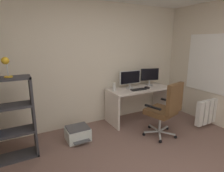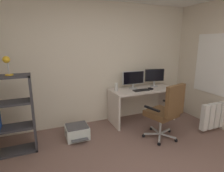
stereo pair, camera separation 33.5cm
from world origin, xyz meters
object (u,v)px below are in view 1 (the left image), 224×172
object	(u,v)px
computer_mouse	(147,88)
monitor_secondary	(150,75)
desk	(139,96)
desk_lamp	(6,63)
desktop_speaker	(114,87)
printer	(78,133)
keyboard	(138,89)
radiator	(211,111)
office_chair	(166,108)
monitor_main	(130,78)

from	to	relation	value
computer_mouse	monitor_secondary	bearing A→B (deg)	28.01
desk	desk_lamp	xyz separation A→B (m)	(-2.48, -0.29, 0.91)
desktop_speaker	desk_lamp	distance (m)	2.01
desk_lamp	printer	bearing A→B (deg)	3.42
monitor_secondary	keyboard	distance (m)	0.58
desk	radiator	world-z (taller)	desk
printer	desktop_speaker	bearing A→B (deg)	17.13
keyboard	computer_mouse	distance (m)	0.24
office_chair	monitor_secondary	bearing A→B (deg)	66.47
monitor_secondary	office_chair	distance (m)	1.15
desktop_speaker	keyboard	bearing A→B (deg)	-19.81
desktop_speaker	monitor_secondary	bearing A→B (deg)	2.81
computer_mouse	office_chair	xyz separation A→B (m)	(-0.19, -0.77, -0.18)
keyboard	desk_lamp	world-z (taller)	desk_lamp
desk_lamp	radiator	bearing A→B (deg)	-10.79
keyboard	office_chair	xyz separation A→B (m)	(0.05, -0.76, -0.17)
desk	desktop_speaker	world-z (taller)	desktop_speaker
monitor_main	desk	bearing A→B (deg)	-27.94
desk_lamp	radiator	world-z (taller)	desk_lamp
monitor_secondary	computer_mouse	world-z (taller)	monitor_secondary
monitor_main	desktop_speaker	xyz separation A→B (m)	(-0.42, -0.05, -0.14)
monitor_main	desk_lamp	world-z (taller)	desk_lamp
desktop_speaker	desk_lamp	bearing A→B (deg)	-169.83
desk	computer_mouse	xyz separation A→B (m)	(0.12, -0.12, 0.21)
monitor_main	monitor_secondary	bearing A→B (deg)	0.01
computer_mouse	radiator	bearing A→B (deg)	-53.71
desk_lamp	keyboard	bearing A→B (deg)	3.85
radiator	monitor_main	bearing A→B (deg)	141.18
monitor_main	computer_mouse	size ratio (longest dim) A/B	5.11
keyboard	monitor_main	bearing A→B (deg)	107.61
desktop_speaker	radiator	world-z (taller)	desktop_speaker
computer_mouse	radiator	distance (m)	1.41
computer_mouse	office_chair	world-z (taller)	office_chair
monitor_main	computer_mouse	bearing A→B (deg)	-35.00
desk	printer	xyz separation A→B (m)	(-1.51, -0.23, -0.41)
desk	radiator	bearing A→B (deg)	-40.30
computer_mouse	keyboard	bearing A→B (deg)	168.54
keyboard	desk_lamp	size ratio (longest dim) A/B	1.21
monitor_secondary	desk_lamp	distance (m)	2.91
office_chair	monitor_main	bearing A→B (deg)	96.77
monitor_main	monitor_secondary	distance (m)	0.55
desk_lamp	radiator	distance (m)	3.87
office_chair	printer	size ratio (longest dim) A/B	2.37
computer_mouse	desk_lamp	xyz separation A→B (m)	(-2.61, -0.17, 0.69)
desk	desktop_speaker	size ratio (longest dim) A/B	8.28
computer_mouse	desktop_speaker	bearing A→B (deg)	153.27
monitor_main	keyboard	world-z (taller)	monitor_main
monitor_main	printer	xyz separation A→B (m)	(-1.33, -0.33, -0.83)
desk_lamp	printer	xyz separation A→B (m)	(0.97, 0.06, -1.32)
monitor_secondary	radiator	xyz separation A→B (m)	(0.79, -1.08, -0.65)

